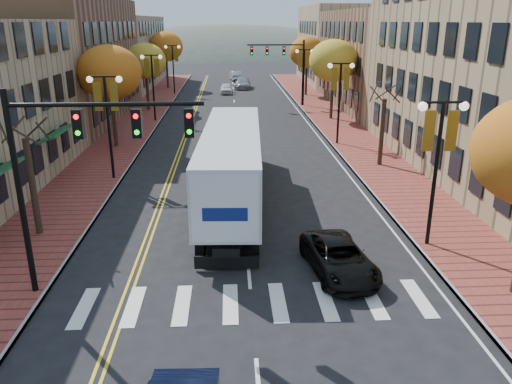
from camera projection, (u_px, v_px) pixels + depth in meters
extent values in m
plane|color=black|center=(254.00, 339.00, 14.75)|extent=(200.00, 200.00, 0.00)
cube|color=brown|center=(136.00, 124.00, 44.95)|extent=(4.00, 85.00, 0.15)
cube|color=brown|center=(334.00, 122.00, 45.87)|extent=(4.00, 85.00, 0.15)
cube|color=brown|center=(51.00, 60.00, 46.07)|extent=(12.00, 24.00, 11.00)
cube|color=#9E8966|center=(111.00, 52.00, 69.92)|extent=(12.00, 26.00, 9.50)
cube|color=brown|center=(406.00, 59.00, 53.73)|extent=(15.00, 24.00, 10.00)
cube|color=#9E8966|center=(356.00, 45.00, 74.33)|extent=(15.00, 20.00, 11.00)
cylinder|color=#382619|center=(33.00, 187.00, 21.11)|extent=(0.28, 0.28, 4.20)
cylinder|color=#382619|center=(113.00, 113.00, 36.10)|extent=(0.28, 0.28, 4.90)
ellipsoid|color=orange|center=(110.00, 72.00, 35.17)|extent=(4.48, 4.48, 3.81)
cylinder|color=#382619|center=(147.00, 87.00, 51.26)|extent=(0.28, 0.28, 4.55)
ellipsoid|color=gold|center=(145.00, 61.00, 50.40)|extent=(4.16, 4.16, 3.54)
cylinder|color=#382619|center=(167.00, 69.00, 68.18)|extent=(0.28, 0.28, 5.04)
ellipsoid|color=orange|center=(166.00, 46.00, 67.22)|extent=(4.61, 4.61, 3.92)
cylinder|color=#382619|center=(382.00, 132.00, 31.48)|extent=(0.28, 0.28, 4.20)
cylinder|color=#382619|center=(332.00, 92.00, 46.47)|extent=(0.28, 0.28, 4.90)
ellipsoid|color=gold|center=(334.00, 61.00, 45.54)|extent=(4.48, 4.48, 3.81)
cylinder|color=#382619|center=(306.00, 75.00, 61.59)|extent=(0.28, 0.28, 4.76)
ellipsoid|color=orange|center=(307.00, 52.00, 60.69)|extent=(4.35, 4.35, 3.70)
cylinder|color=black|center=(109.00, 130.00, 28.50)|extent=(0.16, 0.16, 6.00)
cylinder|color=black|center=(104.00, 77.00, 27.52)|extent=(1.60, 0.10, 0.10)
sphere|color=#FFF2CC|center=(90.00, 79.00, 27.53)|extent=(0.36, 0.36, 0.36)
sphere|color=#FFF2CC|center=(119.00, 79.00, 27.61)|extent=(0.36, 0.36, 0.36)
cube|color=gold|center=(98.00, 97.00, 27.85)|extent=(0.45, 0.03, 1.60)
cube|color=gold|center=(114.00, 97.00, 27.90)|extent=(0.45, 0.03, 1.60)
cylinder|color=black|center=(153.00, 89.00, 45.49)|extent=(0.16, 0.16, 6.00)
cylinder|color=black|center=(151.00, 55.00, 44.51)|extent=(1.60, 0.10, 0.10)
sphere|color=#FFF2CC|center=(142.00, 57.00, 44.52)|extent=(0.36, 0.36, 0.36)
sphere|color=#FFF2CC|center=(160.00, 57.00, 44.60)|extent=(0.36, 0.36, 0.36)
cube|color=gold|center=(147.00, 68.00, 44.85)|extent=(0.45, 0.03, 1.60)
cube|color=gold|center=(157.00, 68.00, 44.89)|extent=(0.45, 0.03, 1.60)
cylinder|color=black|center=(173.00, 70.00, 62.48)|extent=(0.16, 0.16, 6.00)
cylinder|color=black|center=(172.00, 46.00, 61.50)|extent=(1.60, 0.10, 0.10)
sphere|color=#FFF2CC|center=(166.00, 47.00, 61.51)|extent=(0.36, 0.36, 0.36)
sphere|color=#FFF2CC|center=(179.00, 47.00, 61.59)|extent=(0.36, 0.36, 0.36)
cube|color=gold|center=(169.00, 55.00, 61.84)|extent=(0.45, 0.03, 1.60)
cube|color=gold|center=(176.00, 55.00, 61.89)|extent=(0.45, 0.03, 1.60)
cylinder|color=black|center=(435.00, 178.00, 19.83)|extent=(0.16, 0.16, 6.00)
cylinder|color=black|center=(444.00, 102.00, 18.85)|extent=(1.60, 0.10, 0.10)
sphere|color=#FFF2CC|center=(423.00, 106.00, 18.86)|extent=(0.36, 0.36, 0.36)
sphere|color=#FFF2CC|center=(464.00, 106.00, 18.94)|extent=(0.36, 0.36, 0.36)
cube|color=gold|center=(429.00, 131.00, 19.18)|extent=(0.45, 0.03, 1.60)
cube|color=gold|center=(452.00, 131.00, 19.23)|extent=(0.45, 0.03, 1.60)
cylinder|color=black|center=(339.00, 105.00, 36.82)|extent=(0.16, 0.16, 6.00)
cylinder|color=black|center=(341.00, 64.00, 35.84)|extent=(1.60, 0.10, 0.10)
sphere|color=#FFF2CC|center=(330.00, 66.00, 35.85)|extent=(0.36, 0.36, 0.36)
sphere|color=#FFF2CC|center=(352.00, 66.00, 35.93)|extent=(0.36, 0.36, 0.36)
cube|color=gold|center=(334.00, 79.00, 36.18)|extent=(0.45, 0.03, 1.60)
cube|color=gold|center=(347.00, 79.00, 36.22)|extent=(0.45, 0.03, 1.60)
cylinder|color=black|center=(304.00, 79.00, 53.81)|extent=(0.16, 0.16, 6.00)
cylinder|color=black|center=(305.00, 50.00, 52.83)|extent=(1.60, 0.10, 0.10)
sphere|color=#FFF2CC|center=(297.00, 51.00, 52.84)|extent=(0.36, 0.36, 0.36)
sphere|color=#FFF2CC|center=(312.00, 51.00, 52.92)|extent=(0.36, 0.36, 0.36)
cube|color=gold|center=(300.00, 60.00, 53.17)|extent=(0.45, 0.03, 1.60)
cube|color=gold|center=(308.00, 60.00, 53.22)|extent=(0.45, 0.03, 1.60)
cylinder|color=black|center=(21.00, 198.00, 16.07)|extent=(0.20, 0.20, 7.00)
cylinder|color=black|center=(106.00, 104.00, 15.24)|extent=(6.00, 0.14, 0.14)
cube|color=black|center=(78.00, 124.00, 15.39)|extent=(0.30, 0.25, 0.90)
sphere|color=#FF0C0C|center=(76.00, 117.00, 15.18)|extent=(0.16, 0.16, 0.16)
cube|color=black|center=(137.00, 124.00, 15.48)|extent=(0.30, 0.25, 0.90)
sphere|color=#FF0C0C|center=(136.00, 116.00, 15.27)|extent=(0.16, 0.16, 0.16)
cube|color=black|center=(189.00, 123.00, 15.57)|extent=(0.30, 0.25, 0.90)
sphere|color=#FF0C0C|center=(189.00, 116.00, 15.35)|extent=(0.16, 0.16, 0.16)
cylinder|color=black|center=(303.00, 74.00, 53.64)|extent=(0.20, 0.20, 7.00)
cylinder|color=black|center=(276.00, 45.00, 52.51)|extent=(6.00, 0.14, 0.14)
cube|color=black|center=(284.00, 51.00, 52.75)|extent=(0.30, 0.25, 0.90)
sphere|color=#FF0C0C|center=(284.00, 48.00, 52.54)|extent=(0.16, 0.16, 0.16)
cube|color=black|center=(267.00, 51.00, 52.66)|extent=(0.30, 0.25, 0.90)
sphere|color=#FF0C0C|center=(267.00, 48.00, 52.45)|extent=(0.16, 0.16, 0.16)
cube|color=black|center=(252.00, 51.00, 52.58)|extent=(0.30, 0.25, 0.90)
sphere|color=#FF0C0C|center=(252.00, 48.00, 52.37)|extent=(0.16, 0.16, 0.16)
cube|color=black|center=(232.00, 194.00, 24.44)|extent=(1.59, 13.19, 0.35)
cube|color=silver|center=(232.00, 159.00, 23.86)|extent=(3.21, 13.26, 2.83)
cube|color=black|center=(236.00, 141.00, 31.83)|extent=(2.66, 3.15, 2.53)
cylinder|color=black|center=(201.00, 247.00, 19.57)|extent=(0.40, 1.03, 1.01)
cylinder|color=black|center=(255.00, 247.00, 19.59)|extent=(0.40, 1.03, 1.01)
cylinder|color=black|center=(203.00, 235.00, 20.72)|extent=(0.40, 1.03, 1.01)
cylinder|color=black|center=(254.00, 234.00, 20.74)|extent=(0.40, 1.03, 1.01)
cylinder|color=black|center=(219.00, 163.00, 31.05)|extent=(0.40, 1.03, 1.01)
cylinder|color=black|center=(253.00, 163.00, 31.07)|extent=(0.40, 1.03, 1.01)
cylinder|color=black|center=(221.00, 154.00, 33.16)|extent=(0.40, 1.03, 1.01)
cylinder|color=black|center=(253.00, 154.00, 33.18)|extent=(0.40, 1.03, 1.01)
imported|color=black|center=(339.00, 258.00, 18.46)|extent=(2.59, 4.65, 1.23)
imported|color=silver|center=(226.00, 88.00, 64.23)|extent=(1.55, 3.75, 1.27)
imported|color=#94939A|center=(243.00, 83.00, 69.04)|extent=(2.44, 5.20, 1.47)
imported|color=#B1B1BA|center=(236.00, 76.00, 78.14)|extent=(2.14, 4.60, 1.46)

